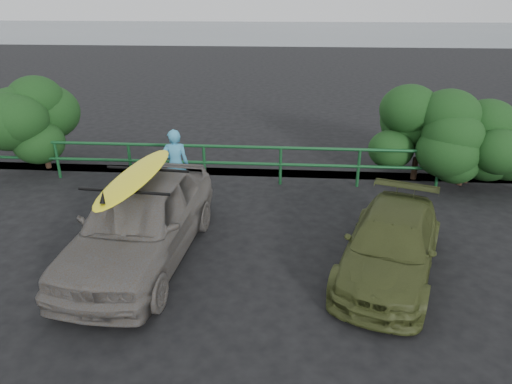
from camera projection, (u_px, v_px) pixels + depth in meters
ground at (211, 297)px, 7.52m from camera, size 80.00×80.00×0.00m
ocean at (284, 31)px, 62.42m from camera, size 200.00×200.00×0.00m
guardrail at (242, 165)px, 11.89m from camera, size 14.00×0.08×1.04m
shrub_left at (67, 132)px, 12.34m from camera, size 3.20×2.40×2.36m
shrub_right at (437, 141)px, 11.75m from camera, size 3.20×2.40×2.27m
sedan at (141, 220)px, 8.38m from camera, size 2.20×4.71×1.56m
olive_vehicle at (391, 245)px, 8.03m from camera, size 2.67×4.02×1.08m
man at (176, 165)px, 10.87m from camera, size 0.70×0.53×1.73m
roof_rack at (136, 180)px, 8.06m from camera, size 1.68×1.24×0.05m
surfboard at (136, 176)px, 8.03m from camera, size 0.86×3.03×0.09m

